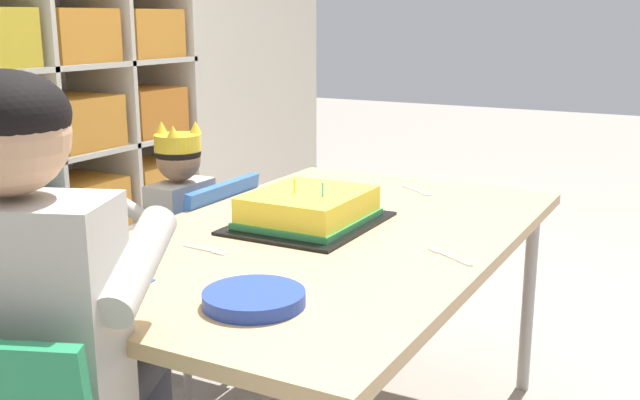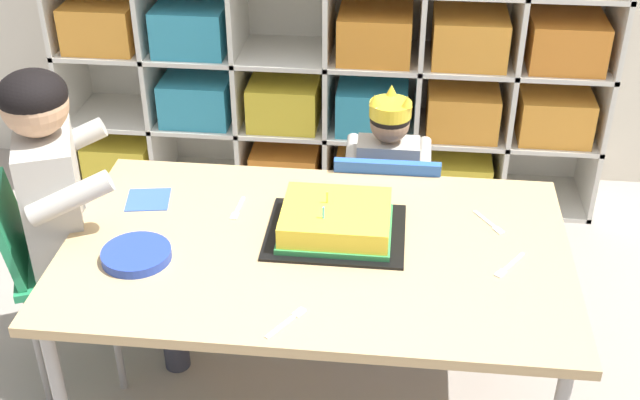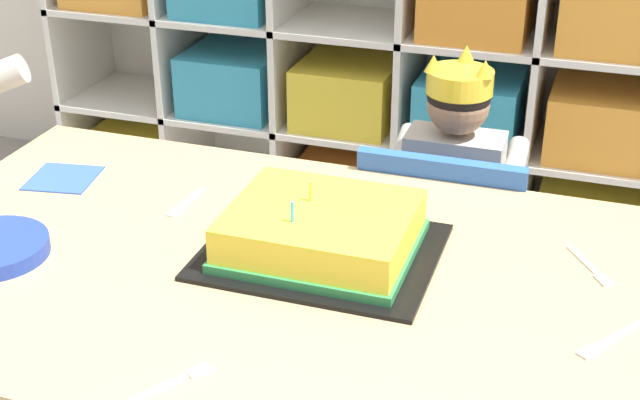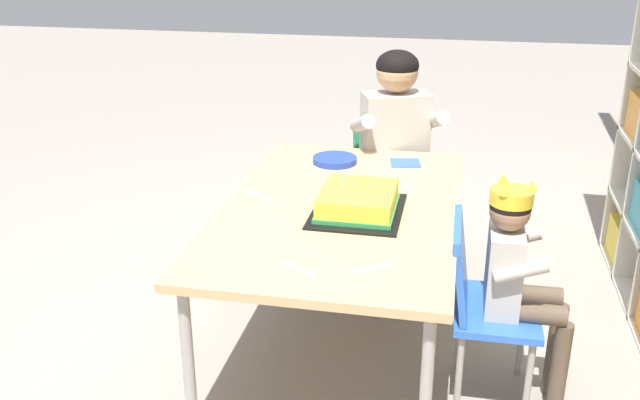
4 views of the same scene
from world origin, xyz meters
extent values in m
cube|color=silver|center=(-0.10, 1.54, 0.81)|extent=(2.30, 0.01, 1.61)
cube|color=silver|center=(-1.23, 1.36, 0.81)|extent=(0.02, 0.37, 1.61)
cube|color=silver|center=(-0.85, 1.36, 0.81)|extent=(0.02, 0.37, 1.61)
cube|color=silver|center=(-0.47, 1.36, 0.81)|extent=(0.02, 0.37, 1.61)
cube|color=silver|center=(-0.10, 1.36, 0.81)|extent=(0.02, 0.37, 1.61)
cube|color=silver|center=(0.28, 1.36, 0.81)|extent=(0.02, 0.37, 1.61)
cube|color=silver|center=(0.66, 1.36, 0.81)|extent=(0.02, 0.37, 1.61)
cube|color=silver|center=(1.04, 1.36, 0.81)|extent=(0.02, 0.37, 1.61)
cube|color=silver|center=(-0.10, 1.36, 0.01)|extent=(2.30, 0.37, 0.02)
cube|color=silver|center=(-0.10, 1.36, 0.33)|extent=(2.30, 0.37, 0.02)
cube|color=silver|center=(-0.10, 1.36, 0.65)|extent=(2.30, 0.37, 0.02)
cube|color=yellow|center=(-1.04, 1.34, 0.12)|extent=(0.29, 0.30, 0.19)
cube|color=orange|center=(-0.29, 1.34, 0.12)|extent=(0.29, 0.30, 0.19)
cube|color=orange|center=(0.09, 1.34, 0.12)|extent=(0.29, 0.30, 0.19)
cube|color=yellow|center=(0.47, 1.34, 0.12)|extent=(0.29, 0.30, 0.19)
cube|color=teal|center=(-0.66, 1.34, 0.43)|extent=(0.29, 0.30, 0.19)
cube|color=yellow|center=(-0.29, 1.34, 0.43)|extent=(0.29, 0.30, 0.19)
cube|color=teal|center=(0.09, 1.34, 0.43)|extent=(0.29, 0.30, 0.19)
cube|color=orange|center=(0.47, 1.34, 0.43)|extent=(0.29, 0.30, 0.19)
cube|color=orange|center=(0.85, 1.34, 0.43)|extent=(0.29, 0.30, 0.19)
cube|color=orange|center=(-1.04, 1.34, 0.75)|extent=(0.29, 0.30, 0.19)
cube|color=teal|center=(-0.66, 1.34, 0.75)|extent=(0.29, 0.30, 0.19)
cube|color=orange|center=(0.09, 1.34, 0.75)|extent=(0.29, 0.30, 0.19)
cube|color=orange|center=(0.47, 1.34, 0.75)|extent=(0.29, 0.30, 0.19)
cube|color=orange|center=(0.85, 1.34, 0.75)|extent=(0.29, 0.30, 0.19)
cube|color=tan|center=(0.00, 0.00, 0.61)|extent=(1.41, 0.85, 0.03)
cylinder|color=#9E9993|center=(-0.65, 0.37, 0.30)|extent=(0.04, 0.04, 0.59)
cylinder|color=#9E9993|center=(0.65, 0.37, 0.30)|extent=(0.04, 0.04, 0.59)
cube|color=blue|center=(0.18, 0.58, 0.35)|extent=(0.37, 0.29, 0.03)
cube|color=blue|center=(0.18, 0.44, 0.52)|extent=(0.34, 0.07, 0.30)
cylinder|color=gray|center=(0.34, 0.69, 0.17)|extent=(0.02, 0.02, 0.34)
cylinder|color=gray|center=(0.03, 0.69, 0.17)|extent=(0.02, 0.02, 0.34)
cylinder|color=gray|center=(0.34, 0.47, 0.17)|extent=(0.02, 0.02, 0.34)
cylinder|color=gray|center=(0.03, 0.46, 0.17)|extent=(0.02, 0.02, 0.34)
cube|color=#B2ADA3|center=(0.18, 0.59, 0.51)|extent=(0.21, 0.11, 0.29)
sphere|color=#997051|center=(0.18, 0.59, 0.73)|extent=(0.13, 0.13, 0.13)
ellipsoid|color=black|center=(0.18, 0.59, 0.75)|extent=(0.14, 0.14, 0.10)
cylinder|color=yellow|center=(0.18, 0.59, 0.77)|extent=(0.14, 0.14, 0.05)
cone|color=yellow|center=(0.18, 0.65, 0.82)|extent=(0.04, 0.04, 0.04)
cone|color=yellow|center=(0.23, 0.56, 0.82)|extent=(0.04, 0.04, 0.04)
cone|color=yellow|center=(0.13, 0.56, 0.82)|extent=(0.04, 0.04, 0.04)
cylinder|color=brown|center=(0.24, 0.69, 0.39)|extent=(0.07, 0.21, 0.07)
cylinder|color=brown|center=(0.12, 0.69, 0.39)|extent=(0.07, 0.21, 0.07)
cylinder|color=brown|center=(0.24, 0.80, 0.18)|extent=(0.06, 0.06, 0.36)
cylinder|color=brown|center=(0.12, 0.80, 0.18)|extent=(0.06, 0.06, 0.36)
cylinder|color=#B2ADA3|center=(0.31, 0.63, 0.57)|extent=(0.05, 0.17, 0.10)
cylinder|color=#B2ADA3|center=(0.06, 0.63, 0.57)|extent=(0.05, 0.17, 0.10)
cube|color=#238451|center=(-0.80, 0.11, 0.44)|extent=(0.40, 0.44, 0.03)
cube|color=#238451|center=(-0.92, 0.06, 0.58)|extent=(0.18, 0.32, 0.25)
cylinder|color=gray|center=(-0.64, 0.02, 0.21)|extent=(0.02, 0.02, 0.43)
cylinder|color=gray|center=(-0.75, 0.29, 0.21)|extent=(0.02, 0.02, 0.43)
cylinder|color=gray|center=(-0.85, -0.07, 0.21)|extent=(0.02, 0.02, 0.43)
cylinder|color=gray|center=(-0.96, 0.20, 0.21)|extent=(0.02, 0.02, 0.43)
cube|color=#B2ADA3|center=(-0.80, 0.11, 0.66)|extent=(0.26, 0.34, 0.42)
sphere|color=tan|center=(-0.80, 0.11, 0.97)|extent=(0.19, 0.19, 0.19)
ellipsoid|color=black|center=(-0.80, 0.11, 1.00)|extent=(0.19, 0.19, 0.14)
cylinder|color=#33333D|center=(-0.63, 0.08, 0.48)|extent=(0.32, 0.20, 0.10)
cylinder|color=#33333D|center=(-0.69, 0.25, 0.48)|extent=(0.32, 0.20, 0.10)
cylinder|color=#33333D|center=(-0.49, 0.14, 0.22)|extent=(0.08, 0.08, 0.45)
cylinder|color=#33333D|center=(-0.55, 0.31, 0.22)|extent=(0.08, 0.08, 0.45)
cylinder|color=#B2ADA3|center=(-0.68, -0.02, 0.75)|extent=(0.25, 0.15, 0.14)
cylinder|color=#B2ADA3|center=(-0.81, 0.29, 0.75)|extent=(0.25, 0.15, 0.14)
cube|color=black|center=(0.05, 0.07, 0.63)|extent=(0.39, 0.32, 0.01)
cube|color=yellow|center=(0.05, 0.07, 0.67)|extent=(0.30, 0.26, 0.08)
cube|color=#338E4C|center=(0.05, 0.07, 0.64)|extent=(0.32, 0.27, 0.02)
cylinder|color=#EFCC4C|center=(0.02, 0.09, 0.73)|extent=(0.01, 0.01, 0.04)
cylinder|color=#4CB2E5|center=(0.02, 0.01, 0.73)|extent=(0.01, 0.01, 0.04)
cylinder|color=#233DA3|center=(-0.48, -0.11, 0.64)|extent=(0.19, 0.19, 0.03)
cube|color=#3356B7|center=(-0.53, 0.19, 0.63)|extent=(0.15, 0.15, 0.00)
cube|color=white|center=(0.48, 0.19, 0.63)|extent=(0.06, 0.09, 0.00)
cube|color=white|center=(0.51, 0.13, 0.63)|extent=(0.04, 0.04, 0.00)
cube|color=white|center=(-0.05, -0.35, 0.63)|extent=(0.06, 0.09, 0.00)
cube|color=white|center=(-0.01, -0.29, 0.63)|extent=(0.04, 0.04, 0.00)
cube|color=white|center=(-0.25, 0.19, 0.63)|extent=(0.02, 0.09, 0.00)
cube|color=white|center=(-0.25, 0.12, 0.63)|extent=(0.02, 0.04, 0.00)
cube|color=white|center=(0.54, -0.02, 0.63)|extent=(0.07, 0.09, 0.00)
cube|color=white|center=(0.50, -0.08, 0.63)|extent=(0.04, 0.04, 0.00)
camera|label=1|loc=(-1.56, -0.83, 1.14)|focal=42.19mm
camera|label=2|loc=(0.21, -1.87, 1.94)|focal=46.29mm
camera|label=3|loc=(0.47, -1.20, 1.41)|focal=50.94mm
camera|label=4|loc=(2.40, 0.41, 1.61)|focal=39.99mm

